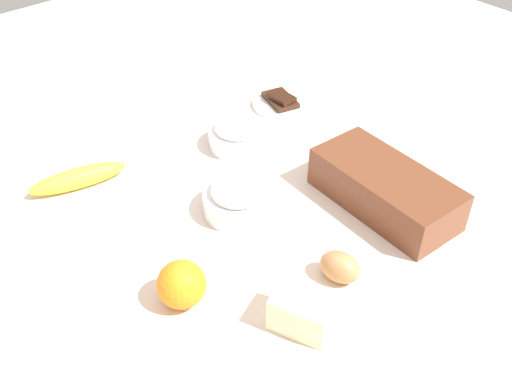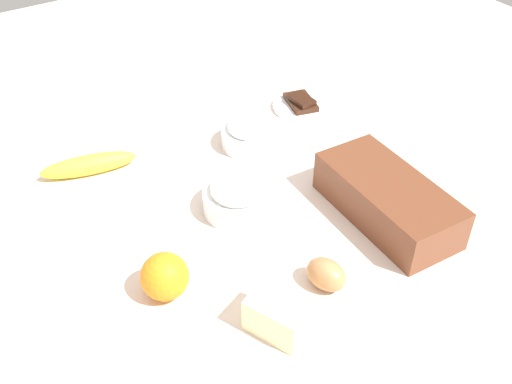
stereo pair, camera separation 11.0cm
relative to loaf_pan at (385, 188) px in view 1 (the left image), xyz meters
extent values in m
cube|color=beige|center=(-0.15, -0.19, -0.05)|extent=(2.40, 2.40, 0.02)
cube|color=brown|center=(0.00, 0.00, 0.00)|extent=(0.29, 0.14, 0.08)
cube|color=black|center=(0.00, 0.00, 0.00)|extent=(0.27, 0.13, 0.07)
cylinder|color=white|center=(-0.16, -0.22, -0.02)|extent=(0.13, 0.13, 0.04)
torus|color=white|center=(-0.16, -0.22, 0.00)|extent=(0.13, 0.13, 0.01)
ellipsoid|color=white|center=(-0.16, -0.22, 0.01)|extent=(0.10, 0.10, 0.04)
cylinder|color=white|center=(-0.33, -0.08, -0.02)|extent=(0.12, 0.12, 0.04)
torus|color=white|center=(-0.33, -0.08, -0.01)|extent=(0.12, 0.12, 0.01)
ellipsoid|color=white|center=(-0.33, -0.08, 0.01)|extent=(0.10, 0.10, 0.03)
ellipsoid|color=yellow|center=(-0.43, -0.40, -0.02)|extent=(0.09, 0.20, 0.04)
sphere|color=orange|center=(-0.05, -0.42, 0.00)|extent=(0.08, 0.08, 0.08)
cube|color=#F4EDB2|center=(0.10, -0.31, -0.01)|extent=(0.11, 0.09, 0.06)
ellipsoid|color=#B47A4A|center=(0.07, -0.20, -0.02)|extent=(0.08, 0.07, 0.05)
cylinder|color=white|center=(-0.39, 0.10, -0.04)|extent=(0.13, 0.13, 0.01)
cube|color=#381E11|center=(-0.39, 0.10, -0.03)|extent=(0.10, 0.08, 0.01)
cube|color=black|center=(-0.39, 0.10, -0.01)|extent=(0.06, 0.04, 0.01)
camera|label=1|loc=(0.50, -0.75, 0.69)|focal=42.29mm
camera|label=2|loc=(0.57, -0.66, 0.69)|focal=42.29mm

